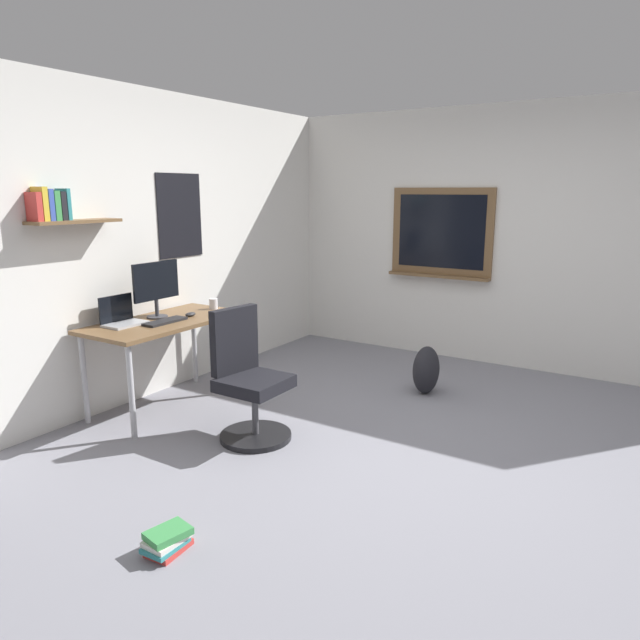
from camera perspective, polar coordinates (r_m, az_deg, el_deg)
ground_plane at (r=4.17m, az=8.65°, el=-12.61°), size 5.20×5.20×0.00m
wall_back at (r=5.26m, az=-16.26°, el=7.06°), size 5.00×0.30×2.60m
wall_right at (r=6.13m, az=18.22°, el=7.64°), size 0.22×5.00×2.60m
desk at (r=4.87m, az=-15.07°, el=-0.89°), size 1.30×0.65×0.74m
office_chair at (r=4.22m, az=-7.08°, el=-6.25°), size 0.52×0.52×0.95m
laptop at (r=4.78m, az=-18.99°, el=0.22°), size 0.31×0.21×0.23m
monitor_primary at (r=4.91m, az=-15.87°, el=3.30°), size 0.46×0.17×0.46m
keyboard at (r=4.75m, az=-15.04°, el=-0.13°), size 0.37×0.13×0.02m
computer_mouse at (r=4.94m, az=-12.67°, el=0.55°), size 0.10×0.06×0.03m
coffee_mug at (r=5.21m, az=-10.48°, el=1.58°), size 0.08×0.08×0.09m
backpack at (r=5.23m, az=10.43°, el=-4.87°), size 0.32×0.22×0.43m
book_stack_on_floor at (r=3.18m, az=-14.83°, el=-20.32°), size 0.25×0.19×0.12m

